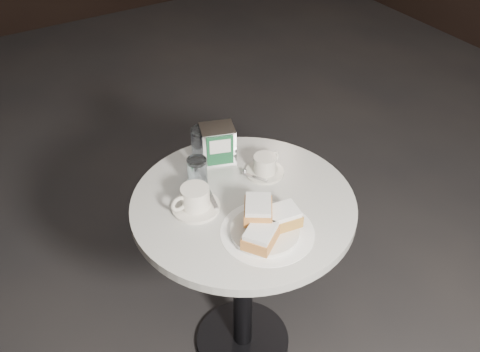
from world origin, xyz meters
name	(u,v)px	position (x,y,z in m)	size (l,w,h in m)	color
ground	(243,342)	(0.00, 0.00, 0.00)	(7.00, 7.00, 0.00)	black
cafe_table	(243,246)	(0.00, 0.00, 0.55)	(0.70, 0.70, 0.74)	black
sugar_spill	(267,232)	(-0.01, -0.15, 0.75)	(0.27, 0.27, 0.00)	white
beignet_plate	(266,224)	(-0.02, -0.15, 0.78)	(0.25, 0.25, 0.10)	silver
coffee_cup_left	(195,200)	(-0.14, 0.05, 0.78)	(0.16, 0.16, 0.08)	white
coffee_cup_right	(265,166)	(0.13, 0.08, 0.77)	(0.16, 0.16, 0.07)	beige
water_glass_left	(197,173)	(-0.08, 0.14, 0.79)	(0.07, 0.07, 0.10)	white
water_glass_right	(203,145)	(0.00, 0.26, 0.80)	(0.08, 0.08, 0.12)	white
napkin_dispenser	(218,144)	(0.04, 0.23, 0.81)	(0.13, 0.12, 0.13)	silver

